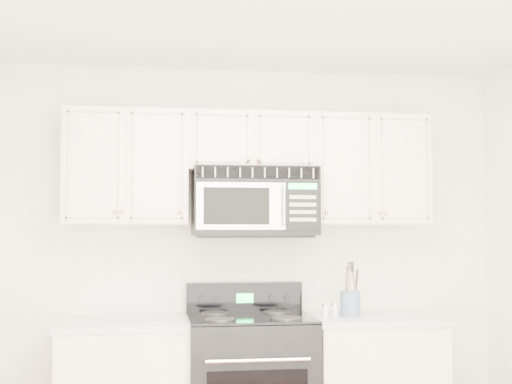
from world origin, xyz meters
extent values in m
cube|color=#ECE4C5|center=(0.00, 1.75, 1.30)|extent=(3.50, 0.01, 2.60)
cube|color=#ECE4C5|center=(0.00, -1.75, 1.30)|extent=(3.50, 0.01, 2.60)
cube|color=silver|center=(-0.80, 1.44, 0.90)|extent=(0.86, 0.65, 0.04)
cube|color=silver|center=(0.80, 1.44, 0.90)|extent=(0.86, 0.65, 0.04)
cylinder|color=silver|center=(-0.02, 1.04, 0.72)|extent=(0.62, 0.02, 0.02)
cube|color=black|center=(-0.02, 1.41, 0.93)|extent=(0.79, 0.68, 0.02)
cube|color=black|center=(-0.02, 1.71, 1.02)|extent=(0.79, 0.08, 0.21)
cube|color=#1AFF51|center=(-0.02, 1.67, 1.02)|extent=(0.11, 0.00, 0.06)
cube|color=#F8EBCD|center=(-0.82, 1.58, 1.90)|extent=(0.80, 0.33, 0.75)
cube|color=#F8EBCD|center=(0.82, 1.58, 1.90)|extent=(0.80, 0.33, 0.75)
cube|color=#F8EBCD|center=(0.00, 1.58, 2.08)|extent=(0.84, 0.33, 0.39)
sphere|color=tan|center=(-0.84, 1.40, 1.60)|extent=(0.03, 0.03, 0.03)
sphere|color=tan|center=(-0.48, 1.40, 1.60)|extent=(0.03, 0.03, 0.03)
sphere|color=tan|center=(0.48, 1.40, 1.60)|extent=(0.03, 0.03, 0.03)
sphere|color=tan|center=(0.84, 1.40, 1.60)|extent=(0.03, 0.03, 0.03)
sphere|color=tan|center=(-0.03, 1.40, 1.94)|extent=(0.03, 0.03, 0.03)
sphere|color=tan|center=(0.03, 1.40, 1.94)|extent=(0.03, 0.03, 0.03)
cylinder|color=red|center=(0.03, 1.40, 1.88)|extent=(0.00, 0.00, 0.11)
sphere|color=tan|center=(0.03, 1.40, 1.82)|extent=(0.04, 0.04, 0.04)
cube|color=black|center=(0.02, 1.55, 1.68)|extent=(0.82, 0.41, 0.45)
cube|color=#B0A99E|center=(0.02, 1.35, 1.85)|extent=(0.80, 0.01, 0.08)
cube|color=#A2A3A6|center=(-0.09, 1.34, 1.64)|extent=(0.57, 0.01, 0.30)
cube|color=black|center=(-0.12, 1.33, 1.64)|extent=(0.42, 0.01, 0.24)
cube|color=black|center=(0.31, 1.34, 1.64)|extent=(0.22, 0.01, 0.30)
cube|color=#1AFF51|center=(0.31, 1.33, 1.77)|extent=(0.18, 0.00, 0.04)
cylinder|color=silver|center=(0.18, 1.30, 1.64)|extent=(0.02, 0.02, 0.26)
cylinder|color=#485480|center=(0.64, 1.41, 1.00)|extent=(0.13, 0.13, 0.16)
cylinder|color=#886146|center=(0.68, 1.41, 1.08)|extent=(0.01, 0.01, 0.28)
cylinder|color=black|center=(0.62, 1.44, 1.09)|extent=(0.01, 0.01, 0.31)
cylinder|color=#886146|center=(0.62, 1.38, 1.10)|extent=(0.01, 0.01, 0.33)
cylinder|color=black|center=(0.68, 1.41, 1.08)|extent=(0.01, 0.01, 0.28)
cylinder|color=#886146|center=(0.62, 1.44, 1.09)|extent=(0.01, 0.01, 0.31)
cylinder|color=silver|center=(0.45, 1.32, 0.96)|extent=(0.04, 0.04, 0.08)
cylinder|color=silver|center=(0.45, 1.32, 1.01)|extent=(0.04, 0.04, 0.02)
cylinder|color=silver|center=(0.53, 1.39, 0.96)|extent=(0.04, 0.04, 0.08)
cylinder|color=silver|center=(0.53, 1.39, 1.00)|extent=(0.04, 0.04, 0.01)
camera|label=1|loc=(-0.64, -3.14, 1.49)|focal=50.00mm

